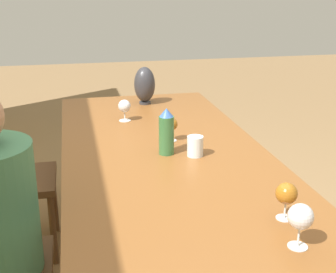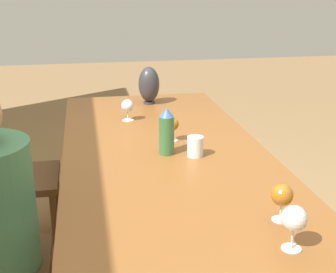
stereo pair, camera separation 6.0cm
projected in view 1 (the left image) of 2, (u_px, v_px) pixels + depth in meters
name	position (u px, v px, depth m)	size (l,w,h in m)	color
dining_table	(167.00, 167.00, 2.28)	(2.44, 1.00, 0.74)	brown
water_bottle	(166.00, 132.00, 2.23)	(0.07, 0.07, 0.23)	#336638
water_tumbler	(195.00, 146.00, 2.23)	(0.08, 0.08, 0.10)	silver
vase	(145.00, 85.00, 3.13)	(0.14, 0.14, 0.25)	#2D2D33
wine_glass_0	(171.00, 125.00, 2.42)	(0.07, 0.07, 0.12)	silver
wine_glass_1	(301.00, 217.00, 1.45)	(0.08, 0.08, 0.15)	silver
wine_glass_2	(124.00, 106.00, 2.76)	(0.08, 0.08, 0.13)	silver
wine_glass_3	(286.00, 194.00, 1.63)	(0.08, 0.08, 0.14)	silver
chair_far	(3.00, 175.00, 2.64)	(0.44, 0.44, 0.89)	brown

